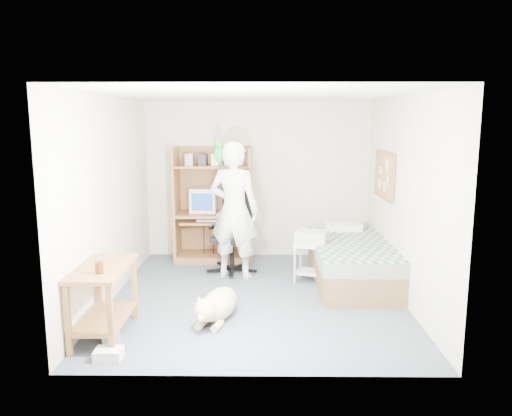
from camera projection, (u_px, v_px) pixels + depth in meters
The scene contains 21 objects.
floor at pixel (257, 296), 6.32m from camera, with size 4.00×4.00×0.00m, color #444F5C.
wall_back at pixel (258, 180), 8.08m from camera, with size 3.60×0.02×2.50m, color silver.
wall_right at pixel (404, 199), 6.09m from camera, with size 0.02×4.00×2.50m, color silver.
wall_left at pixel (110, 199), 6.13m from camera, with size 0.02×4.00×2.50m, color silver.
ceiling at pixel (257, 95), 5.89m from camera, with size 3.60×4.00×0.02m, color white.
computer_hutch at pixel (214, 209), 7.90m from camera, with size 1.20×0.63×1.80m.
bed at pixel (351, 261), 6.87m from camera, with size 1.02×2.02×0.66m.
side_desk at pixel (103, 291), 5.07m from camera, with size 0.50×1.00×0.75m.
corkboard at pixel (384, 175), 6.94m from camera, with size 0.04×0.94×0.66m.
office_chair at pixel (233, 243), 7.35m from camera, with size 0.66×0.67×1.16m.
person at pixel (234, 210), 6.95m from camera, with size 0.70×0.46×1.93m, color white.
parrot at pixel (219, 153), 6.82m from camera, with size 0.14×0.25×0.39m.
dog at pixel (217, 305), 5.55m from camera, with size 0.53×1.06×0.40m.
printer_cart at pixel (312, 256), 6.86m from camera, with size 0.54×0.49×0.54m.
printer at pixel (312, 237), 6.81m from camera, with size 0.42×0.32×0.18m, color #B8B8B3.
crt_monitor at pixel (204, 200), 7.89m from camera, with size 0.41×0.44×0.39m.
keyboard at pixel (211, 220), 7.77m from camera, with size 0.45×0.16×0.03m, color beige.
pencil_cup at pixel (233, 210), 7.81m from camera, with size 0.08×0.08×0.12m, color gold.
drink_glass at pixel (99, 267), 4.79m from camera, with size 0.08×0.08×0.12m, color #3F1F0A.
floor_box_a at pixel (109, 354), 4.66m from camera, with size 0.25×0.20×0.10m, color white.
floor_box_b at pixel (111, 336), 5.07m from camera, with size 0.18×0.22×0.08m, color #ACACA7.
Camera 1 is at (0.06, -6.03, 2.20)m, focal length 35.00 mm.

